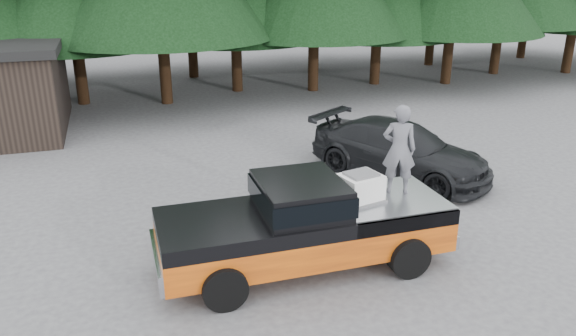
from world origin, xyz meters
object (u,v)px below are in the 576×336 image
object	(u,v)px
man_on_bed	(399,149)
air_compressor	(360,189)
pickup_truck	(305,237)
parked_car	(400,150)

from	to	relation	value
man_on_bed	air_compressor	bearing A→B (deg)	36.16
pickup_truck	man_on_bed	bearing A→B (deg)	4.98
parked_car	man_on_bed	bearing A→B (deg)	-152.04
pickup_truck	man_on_bed	xyz separation A→B (m)	(2.11, 0.18, 1.61)
air_compressor	pickup_truck	bearing A→B (deg)	165.94
man_on_bed	parked_car	bearing A→B (deg)	-96.17
pickup_truck	parked_car	size ratio (longest dim) A/B	1.12
man_on_bed	parked_car	size ratio (longest dim) A/B	0.35
pickup_truck	parked_car	world-z (taller)	parked_car
air_compressor	parked_car	bearing A→B (deg)	40.00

